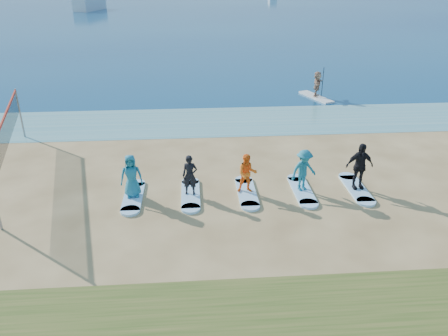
{
  "coord_description": "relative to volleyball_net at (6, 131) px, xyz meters",
  "views": [
    {
      "loc": [
        -0.27,
        -12.71,
        8.02
      ],
      "look_at": [
        0.85,
        2.0,
        1.1
      ],
      "focal_mm": 35.0,
      "sensor_mm": 36.0,
      "label": 1
    }
  ],
  "objects": [
    {
      "name": "student_4",
      "position": [
        13.82,
        -2.52,
        -0.89
      ],
      "size": [
        1.11,
        0.52,
        1.85
      ],
      "primitive_type": "imported",
      "rotation": [
        0.0,
        0.0,
        0.06
      ],
      "color": "black",
      "rests_on": "surfboard_4"
    },
    {
      "name": "shallow_water",
      "position": [
        7.78,
        6.02,
        -1.9
      ],
      "size": [
        600.0,
        600.0,
        0.0
      ],
      "primitive_type": "plane",
      "color": "teal",
      "rests_on": "ground"
    },
    {
      "name": "student_0",
      "position": [
        5.19,
        -2.52,
        -0.99
      ],
      "size": [
        0.85,
        0.58,
        1.66
      ],
      "primitive_type": "imported",
      "rotation": [
        0.0,
        0.0,
        0.07
      ],
      "color": "#1D708D",
      "rests_on": "surfboard_0"
    },
    {
      "name": "paddleboard",
      "position": [
        15.68,
        10.25,
        -1.84
      ],
      "size": [
        1.71,
        3.05,
        0.12
      ],
      "primitive_type": "cube",
      "rotation": [
        0.0,
        0.0,
        0.36
      ],
      "color": "silver",
      "rests_on": "ground"
    },
    {
      "name": "surfboard_3",
      "position": [
        11.66,
        -2.52,
        -1.86
      ],
      "size": [
        0.7,
        2.2,
        0.09
      ],
      "primitive_type": "cube",
      "color": "#A4D9FF",
      "rests_on": "ground"
    },
    {
      "name": "surfboard_4",
      "position": [
        13.82,
        -2.52,
        -1.86
      ],
      "size": [
        0.7,
        2.2,
        0.09
      ],
      "primitive_type": "cube",
      "color": "#A4D9FF",
      "rests_on": "ground"
    },
    {
      "name": "student_3",
      "position": [
        11.66,
        -2.52,
        -0.99
      ],
      "size": [
        1.22,
        0.97,
        1.65
      ],
      "primitive_type": "imported",
      "rotation": [
        0.0,
        0.0,
        0.38
      ],
      "color": "#1C7087",
      "rests_on": "surfboard_3"
    },
    {
      "name": "volleyball_net",
      "position": [
        0.0,
        0.0,
        0.0
      ],
      "size": [
        2.2,
        8.84,
        2.5
      ],
      "rotation": [
        0.0,
        0.0,
        0.24
      ],
      "color": "gray",
      "rests_on": "ground"
    },
    {
      "name": "surfboard_1",
      "position": [
        7.35,
        -2.52,
        -1.86
      ],
      "size": [
        0.7,
        2.2,
        0.09
      ],
      "primitive_type": "cube",
      "color": "#A4D9FF",
      "rests_on": "ground"
    },
    {
      "name": "paddleboarder",
      "position": [
        15.68,
        10.25,
        -0.97
      ],
      "size": [
        1.04,
        1.57,
        1.63
      ],
      "primitive_type": "imported",
      "rotation": [
        0.0,
        0.0,
        1.17
      ],
      "color": "tan",
      "rests_on": "paddleboard"
    },
    {
      "name": "student_2",
      "position": [
        9.51,
        -2.52,
        -1.05
      ],
      "size": [
        0.76,
        0.61,
        1.54
      ],
      "primitive_type": "imported",
      "rotation": [
        0.0,
        0.0,
        -0.03
      ],
      "color": "orange",
      "rests_on": "surfboard_2"
    },
    {
      "name": "student_1",
      "position": [
        7.35,
        -2.52,
        -1.04
      ],
      "size": [
        0.6,
        0.42,
        1.55
      ],
      "primitive_type": "imported",
      "rotation": [
        0.0,
        0.0,
        -0.09
      ],
      "color": "black",
      "rests_on": "surfboard_1"
    },
    {
      "name": "surfboard_0",
      "position": [
        5.19,
        -2.52,
        -1.86
      ],
      "size": [
        0.7,
        2.2,
        0.09
      ],
      "primitive_type": "cube",
      "color": "#A4D9FF",
      "rests_on": "ground"
    },
    {
      "name": "surfboard_2",
      "position": [
        9.51,
        -2.52,
        -1.86
      ],
      "size": [
        0.7,
        2.2,
        0.09
      ],
      "primitive_type": "cube",
      "color": "#A4D9FF",
      "rests_on": "ground"
    },
    {
      "name": "ground",
      "position": [
        7.78,
        -4.48,
        -1.9
      ],
      "size": [
        600.0,
        600.0,
        0.0
      ],
      "primitive_type": "plane",
      "color": "tan",
      "rests_on": "ground"
    },
    {
      "name": "boat_offshore_a",
      "position": [
        -11.08,
        71.96,
        -1.9
      ],
      "size": [
        5.04,
        8.24,
        2.17
      ],
      "primitive_type": "cube",
      "rotation": [
        0.0,
        0.0,
        -0.32
      ],
      "color": "silver",
      "rests_on": "ground"
    }
  ]
}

